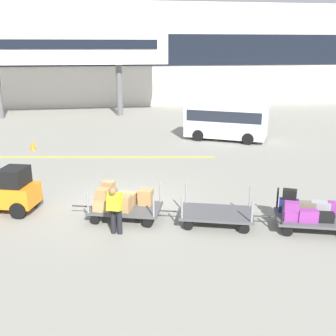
{
  "coord_description": "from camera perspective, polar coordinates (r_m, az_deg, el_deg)",
  "views": [
    {
      "loc": [
        -0.51,
        -13.77,
        5.51
      ],
      "look_at": [
        1.71,
        0.31,
        1.22
      ],
      "focal_mm": 43.58,
      "sensor_mm": 36.0,
      "label": 1
    }
  ],
  "objects": [
    {
      "name": "shuttle_van",
      "position": [
        25.01,
        8.14,
        6.72
      ],
      "size": [
        5.13,
        3.94,
        2.1
      ],
      "color": "silver",
      "rests_on": "ground_plane"
    },
    {
      "name": "jet_bridge",
      "position": [
        34.14,
        -18.27,
        15.68
      ],
      "size": [
        19.18,
        3.0,
        6.72
      ],
      "color": "silver",
      "rests_on": "ground_plane"
    },
    {
      "name": "baggage_cart_middle",
      "position": [
        13.23,
        6.8,
        -6.35
      ],
      "size": [
        3.08,
        2.02,
        1.1
      ],
      "color": "#4C4C4F",
      "rests_on": "ground_plane"
    },
    {
      "name": "baggage_tug",
      "position": [
        15.0,
        -21.65,
        -2.99
      ],
      "size": [
        2.33,
        1.74,
        1.58
      ],
      "color": "orange",
      "rests_on": "ground_plane"
    },
    {
      "name": "safety_cone_near",
      "position": [
        23.63,
        -18.39,
        3.07
      ],
      "size": [
        0.36,
        0.36,
        0.55
      ],
      "primitive_type": "cone",
      "color": "orange",
      "rests_on": "ground_plane"
    },
    {
      "name": "terminal_building",
      "position": [
        39.76,
        -8.53,
        15.36
      ],
      "size": [
        51.48,
        2.51,
        9.35
      ],
      "color": "beige",
      "rests_on": "ground_plane"
    },
    {
      "name": "ground_plane",
      "position": [
        14.84,
        -6.38,
        -5.17
      ],
      "size": [
        120.0,
        120.0,
        0.0
      ],
      "primitive_type": "plane",
      "color": "gray"
    },
    {
      "name": "apron_lead_line",
      "position": [
        21.99,
        -17.3,
        1.46
      ],
      "size": [
        17.73,
        2.99,
        0.01
      ],
      "primitive_type": "cube",
      "rotation": [
        0.0,
        0.0,
        -0.16
      ],
      "color": "yellow",
      "rests_on": "ground_plane"
    },
    {
      "name": "baggage_handler",
      "position": [
        12.32,
        -7.42,
        -5.55
      ],
      "size": [
        0.53,
        0.54,
        1.56
      ],
      "color": "black",
      "rests_on": "ground_plane"
    },
    {
      "name": "baggage_cart_lead",
      "position": [
        13.58,
        -6.56,
        -4.74
      ],
      "size": [
        3.08,
        2.02,
        1.16
      ],
      "color": "#4C4C4F",
      "rests_on": "ground_plane"
    },
    {
      "name": "baggage_cart_tail",
      "position": [
        13.49,
        19.35,
        -5.94
      ],
      "size": [
        3.08,
        2.02,
        1.17
      ],
      "color": "#4C4C4F",
      "rests_on": "ground_plane"
    }
  ]
}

